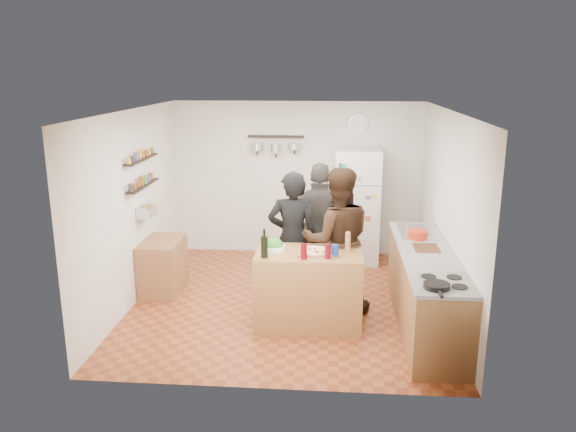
# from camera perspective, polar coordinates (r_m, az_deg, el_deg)

# --- Properties ---
(room_shell) EXTENTS (4.20, 4.20, 4.20)m
(room_shell) POSITION_cam_1_polar(r_m,az_deg,el_deg) (7.50, 0.18, 1.30)
(room_shell) COLOR brown
(room_shell) RESTS_ON ground
(prep_island) EXTENTS (1.25, 0.72, 0.91)m
(prep_island) POSITION_cam_1_polar(r_m,az_deg,el_deg) (6.75, 2.12, -7.37)
(prep_island) COLOR olive
(prep_island) RESTS_ON floor
(pizza_board) EXTENTS (0.42, 0.34, 0.02)m
(pizza_board) POSITION_cam_1_polar(r_m,az_deg,el_deg) (6.56, 2.85, -3.69)
(pizza_board) COLOR brown
(pizza_board) RESTS_ON prep_island
(pizza) EXTENTS (0.34, 0.34, 0.02)m
(pizza) POSITION_cam_1_polar(r_m,az_deg,el_deg) (6.56, 2.85, -3.54)
(pizza) COLOR beige
(pizza) RESTS_ON pizza_board
(salad_bowl) EXTENTS (0.27, 0.27, 0.05)m
(salad_bowl) POSITION_cam_1_polar(r_m,az_deg,el_deg) (6.66, -1.44, -3.26)
(salad_bowl) COLOR white
(salad_bowl) RESTS_ON prep_island
(wine_bottle) EXTENTS (0.08, 0.08, 0.24)m
(wine_bottle) POSITION_cam_1_polar(r_m,az_deg,el_deg) (6.38, -2.41, -3.17)
(wine_bottle) COLOR black
(wine_bottle) RESTS_ON prep_island
(wine_glass_near) EXTENTS (0.07, 0.07, 0.18)m
(wine_glass_near) POSITION_cam_1_polar(r_m,az_deg,el_deg) (6.34, 1.62, -3.62)
(wine_glass_near) COLOR #5A070B
(wine_glass_near) RESTS_ON prep_island
(wine_glass_far) EXTENTS (0.07, 0.07, 0.17)m
(wine_glass_far) POSITION_cam_1_polar(r_m,az_deg,el_deg) (6.37, 4.07, -3.59)
(wine_glass_far) COLOR #560713
(wine_glass_far) RESTS_ON prep_island
(pepper_mill) EXTENTS (0.06, 0.06, 0.20)m
(pepper_mill) POSITION_cam_1_polar(r_m,az_deg,el_deg) (6.60, 6.09, -2.82)
(pepper_mill) COLOR #A46945
(pepper_mill) RESTS_ON prep_island
(salt_canister) EXTENTS (0.08, 0.08, 0.14)m
(salt_canister) POSITION_cam_1_polar(r_m,az_deg,el_deg) (6.45, 4.79, -3.52)
(salt_canister) COLOR navy
(salt_canister) RESTS_ON prep_island
(person_left) EXTENTS (0.66, 0.45, 1.76)m
(person_left) POSITION_cam_1_polar(r_m,az_deg,el_deg) (7.20, 0.49, -2.32)
(person_left) COLOR black
(person_left) RESTS_ON floor
(person_center) EXTENTS (0.98, 0.81, 1.84)m
(person_center) POSITION_cam_1_polar(r_m,az_deg,el_deg) (7.02, 5.02, -2.49)
(person_center) COLOR black
(person_center) RESTS_ON floor
(person_back) EXTENTS (1.09, 0.54, 1.80)m
(person_back) POSITION_cam_1_polar(r_m,az_deg,el_deg) (7.57, 3.32, -1.34)
(person_back) COLOR #33302D
(person_back) RESTS_ON floor
(counter_run) EXTENTS (0.63, 2.63, 0.90)m
(counter_run) POSITION_cam_1_polar(r_m,az_deg,el_deg) (6.92, 13.84, -7.28)
(counter_run) COLOR #9E7042
(counter_run) RESTS_ON floor
(stove_top) EXTENTS (0.60, 0.62, 0.02)m
(stove_top) POSITION_cam_1_polar(r_m,az_deg,el_deg) (5.88, 15.53, -6.57)
(stove_top) COLOR white
(stove_top) RESTS_ON counter_run
(skillet) EXTENTS (0.26, 0.26, 0.05)m
(skillet) POSITION_cam_1_polar(r_m,az_deg,el_deg) (5.70, 14.87, -6.86)
(skillet) COLOR black
(skillet) RESTS_ON stove_top
(sink) EXTENTS (0.50, 0.80, 0.03)m
(sink) POSITION_cam_1_polar(r_m,az_deg,el_deg) (7.56, 13.08, -1.60)
(sink) COLOR silver
(sink) RESTS_ON counter_run
(cutting_board) EXTENTS (0.30, 0.40, 0.02)m
(cutting_board) POSITION_cam_1_polar(r_m,az_deg,el_deg) (6.91, 13.88, -3.26)
(cutting_board) COLOR brown
(cutting_board) RESTS_ON counter_run
(red_bowl) EXTENTS (0.25, 0.25, 0.10)m
(red_bowl) POSITION_cam_1_polar(r_m,az_deg,el_deg) (7.25, 13.05, -1.84)
(red_bowl) COLOR red
(red_bowl) RESTS_ON counter_run
(fridge) EXTENTS (0.70, 0.68, 1.80)m
(fridge) POSITION_cam_1_polar(r_m,az_deg,el_deg) (8.89, 6.98, 1.01)
(fridge) COLOR white
(fridge) RESTS_ON floor
(wall_clock) EXTENTS (0.30, 0.03, 0.30)m
(wall_clock) POSITION_cam_1_polar(r_m,az_deg,el_deg) (9.01, 7.15, 9.26)
(wall_clock) COLOR silver
(wall_clock) RESTS_ON back_wall
(spice_shelf_lower) EXTENTS (0.12, 1.00, 0.02)m
(spice_shelf_lower) POSITION_cam_1_polar(r_m,az_deg,el_deg) (7.66, -14.50, 3.02)
(spice_shelf_lower) COLOR black
(spice_shelf_lower) RESTS_ON left_wall
(spice_shelf_upper) EXTENTS (0.12, 1.00, 0.02)m
(spice_shelf_upper) POSITION_cam_1_polar(r_m,az_deg,el_deg) (7.60, -14.67, 5.61)
(spice_shelf_upper) COLOR black
(spice_shelf_upper) RESTS_ON left_wall
(produce_basket) EXTENTS (0.18, 0.35, 0.14)m
(produce_basket) POSITION_cam_1_polar(r_m,az_deg,el_deg) (7.72, -14.13, 0.48)
(produce_basket) COLOR silver
(produce_basket) RESTS_ON left_wall
(side_table) EXTENTS (0.50, 0.80, 0.73)m
(side_table) POSITION_cam_1_polar(r_m,az_deg,el_deg) (7.93, -12.60, -4.99)
(side_table) COLOR #98623F
(side_table) RESTS_ON floor
(pot_rack) EXTENTS (0.90, 0.04, 0.04)m
(pot_rack) POSITION_cam_1_polar(r_m,az_deg,el_deg) (8.99, -1.25, 8.07)
(pot_rack) COLOR black
(pot_rack) RESTS_ON back_wall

